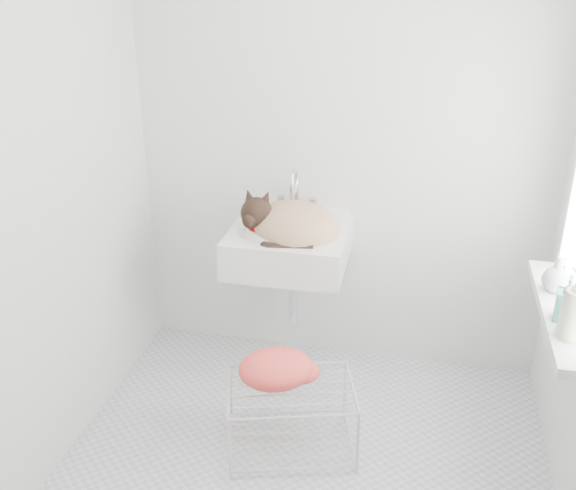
% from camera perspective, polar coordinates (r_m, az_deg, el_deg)
% --- Properties ---
extents(floor, '(2.20, 2.00, 0.02)m').
position_cam_1_polar(floor, '(3.14, 1.28, -18.91)').
color(floor, silver).
rests_on(floor, ground).
extents(back_wall, '(2.20, 0.02, 2.50)m').
position_cam_1_polar(back_wall, '(3.40, 4.81, 8.84)').
color(back_wall, silver).
rests_on(back_wall, ground).
extents(left_wall, '(0.02, 2.00, 2.50)m').
position_cam_1_polar(left_wall, '(2.87, -20.65, 4.36)').
color(left_wall, silver).
rests_on(left_wall, ground).
extents(windowsill, '(0.16, 0.88, 0.04)m').
position_cam_1_polar(windowsill, '(2.84, 22.76, -5.48)').
color(windowsill, white).
rests_on(windowsill, right_wall).
extents(sink, '(0.60, 0.52, 0.24)m').
position_cam_1_polar(sink, '(3.33, 0.05, 1.27)').
color(sink, white).
rests_on(sink, back_wall).
extents(faucet, '(0.22, 0.15, 0.22)m').
position_cam_1_polar(faucet, '(3.44, 0.70, 4.56)').
color(faucet, silver).
rests_on(faucet, sink).
extents(cat, '(0.50, 0.42, 0.30)m').
position_cam_1_polar(cat, '(3.29, 0.18, 1.79)').
color(cat, tan).
rests_on(cat, sink).
extents(wire_rack, '(0.65, 0.54, 0.34)m').
position_cam_1_polar(wire_rack, '(3.16, 0.25, -15.05)').
color(wire_rack, silver).
rests_on(wire_rack, floor).
extents(towel, '(0.42, 0.36, 0.14)m').
position_cam_1_polar(towel, '(3.06, -1.07, -11.40)').
color(towel, '#DF5512').
rests_on(towel, wire_rack).
extents(bottle_a, '(0.12, 0.12, 0.23)m').
position_cam_1_polar(bottle_a, '(2.64, 23.32, -7.42)').
color(bottle_a, '#F3F7CB').
rests_on(bottle_a, windowsill).
extents(bottle_b, '(0.10, 0.10, 0.18)m').
position_cam_1_polar(bottle_b, '(2.76, 22.90, -6.02)').
color(bottle_b, '#327A65').
rests_on(bottle_b, windowsill).
extents(bottle_c, '(0.14, 0.14, 0.15)m').
position_cam_1_polar(bottle_c, '(2.97, 22.21, -3.70)').
color(bottle_c, silver).
rests_on(bottle_c, windowsill).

